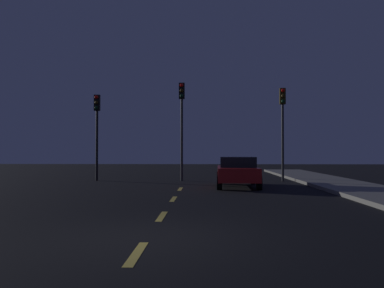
# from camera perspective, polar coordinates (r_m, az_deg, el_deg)

# --- Properties ---
(ground_plane) EXTENTS (80.00, 80.00, 0.00)m
(ground_plane) POSITION_cam_1_polar(r_m,az_deg,el_deg) (14.89, -2.39, -7.33)
(ground_plane) COLOR black
(lane_stripe_nearest) EXTENTS (0.16, 1.60, 0.01)m
(lane_stripe_nearest) POSITION_cam_1_polar(r_m,az_deg,el_deg) (6.85, -7.64, -14.71)
(lane_stripe_nearest) COLOR #EACC4C
(lane_stripe_nearest) RESTS_ON ground_plane
(lane_stripe_second) EXTENTS (0.16, 1.60, 0.01)m
(lane_stripe_second) POSITION_cam_1_polar(r_m,az_deg,el_deg) (10.55, -4.19, -9.89)
(lane_stripe_second) COLOR #EACC4C
(lane_stripe_second) RESTS_ON ground_plane
(lane_stripe_third) EXTENTS (0.16, 1.60, 0.01)m
(lane_stripe_third) POSITION_cam_1_polar(r_m,az_deg,el_deg) (14.30, -2.57, -7.57)
(lane_stripe_third) COLOR #EACC4C
(lane_stripe_third) RESTS_ON ground_plane
(lane_stripe_fourth) EXTENTS (0.16, 1.60, 0.01)m
(lane_stripe_fourth) POSITION_cam_1_polar(r_m,az_deg,el_deg) (18.07, -1.64, -6.22)
(lane_stripe_fourth) COLOR #EACC4C
(lane_stripe_fourth) RESTS_ON ground_plane
(traffic_signal_left) EXTENTS (0.32, 0.38, 4.84)m
(traffic_signal_left) POSITION_cam_1_polar(r_m,az_deg,el_deg) (23.92, -12.97, 3.19)
(traffic_signal_left) COLOR black
(traffic_signal_left) RESTS_ON ground_plane
(traffic_signal_center) EXTENTS (0.32, 0.38, 5.49)m
(traffic_signal_center) POSITION_cam_1_polar(r_m,az_deg,el_deg) (23.20, -1.42, 4.32)
(traffic_signal_center) COLOR #2D2D30
(traffic_signal_center) RESTS_ON ground_plane
(traffic_signal_right) EXTENTS (0.32, 0.38, 5.16)m
(traffic_signal_right) POSITION_cam_1_polar(r_m,az_deg,el_deg) (23.54, 12.39, 3.77)
(traffic_signal_right) COLOR #2D2D30
(traffic_signal_right) RESTS_ON ground_plane
(car_stopped_ahead) EXTENTS (2.00, 4.42, 1.39)m
(car_stopped_ahead) POSITION_cam_1_polar(r_m,az_deg,el_deg) (19.27, 6.27, -3.75)
(car_stopped_ahead) COLOR #B21919
(car_stopped_ahead) RESTS_ON ground_plane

